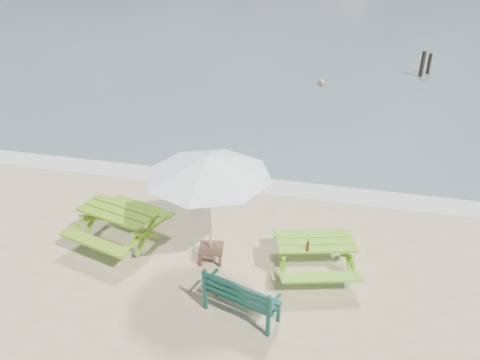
% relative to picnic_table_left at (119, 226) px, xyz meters
% --- Properties ---
extents(foam_strip, '(22.00, 0.90, 0.01)m').
position_rel_picnic_table_left_xyz_m(foam_strip, '(2.55, 3.31, -0.39)').
color(foam_strip, silver).
rests_on(foam_strip, ground).
extents(picnic_table_left, '(2.20, 2.34, 0.83)m').
position_rel_picnic_table_left_xyz_m(picnic_table_left, '(0.00, 0.00, 0.00)').
color(picnic_table_left, '#659A17').
rests_on(picnic_table_left, ground).
extents(picnic_table_right, '(1.99, 2.12, 0.76)m').
position_rel_picnic_table_left_xyz_m(picnic_table_right, '(4.43, -0.07, -0.04)').
color(picnic_table_right, '#67AA19').
rests_on(picnic_table_right, ground).
extents(park_bench, '(1.51, 0.89, 0.88)m').
position_rel_picnic_table_left_xyz_m(park_bench, '(3.24, -1.66, -0.13)').
color(park_bench, '#0D382D').
rests_on(park_bench, ground).
extents(side_table, '(0.61, 0.61, 0.34)m').
position_rel_picnic_table_left_xyz_m(side_table, '(2.24, -0.22, -0.23)').
color(side_table, brown).
rests_on(side_table, ground).
extents(patio_umbrella, '(3.03, 3.03, 2.55)m').
position_rel_picnic_table_left_xyz_m(patio_umbrella, '(2.24, -0.22, 1.92)').
color(patio_umbrella, silver).
rests_on(patio_umbrella, ground).
extents(beer_bottle, '(0.07, 0.07, 0.26)m').
position_rel_picnic_table_left_xyz_m(beer_bottle, '(4.30, -0.41, 0.44)').
color(beer_bottle, '#945E15').
rests_on(beer_bottle, picnic_table_right).
extents(swimmer, '(0.60, 0.42, 1.59)m').
position_rel_picnic_table_left_xyz_m(swimmer, '(3.60, 13.33, -0.90)').
color(swimmer, tan).
rests_on(swimmer, ground).
extents(mooring_pilings, '(0.59, 0.79, 1.42)m').
position_rel_picnic_table_left_xyz_m(mooring_pilings, '(8.38, 16.18, 0.06)').
color(mooring_pilings, black).
rests_on(mooring_pilings, ground).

